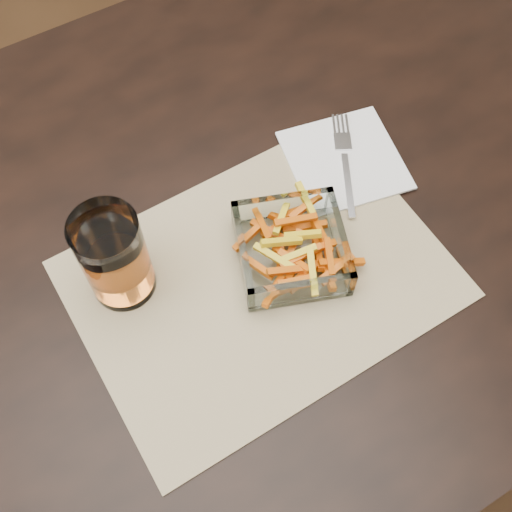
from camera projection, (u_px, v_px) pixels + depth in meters
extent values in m
plane|color=#331E0F|center=(201.00, 408.00, 1.48)|extent=(4.50, 4.50, 0.00)
cube|color=black|center=(159.00, 260.00, 0.84)|extent=(1.60, 0.90, 0.03)
cylinder|color=black|center=(387.00, 75.00, 1.49)|extent=(0.06, 0.06, 0.72)
cube|color=tan|center=(261.00, 279.00, 0.80)|extent=(0.46, 0.34, 0.00)
cube|color=white|center=(291.00, 257.00, 0.81)|extent=(0.17, 0.17, 0.01)
cube|color=white|center=(282.00, 207.00, 0.82)|extent=(0.12, 0.05, 0.05)
cube|color=white|center=(302.00, 292.00, 0.77)|extent=(0.12, 0.05, 0.05)
cube|color=white|center=(243.00, 256.00, 0.79)|extent=(0.05, 0.12, 0.05)
cube|color=white|center=(339.00, 241.00, 0.80)|extent=(0.05, 0.12, 0.05)
cylinder|color=white|center=(114.00, 257.00, 0.74)|extent=(0.08, 0.08, 0.14)
cylinder|color=#AC5018|center=(117.00, 263.00, 0.75)|extent=(0.07, 0.07, 0.09)
cube|color=white|center=(344.00, 160.00, 0.89)|extent=(0.18, 0.18, 0.00)
cube|color=silver|center=(348.00, 185.00, 0.86)|extent=(0.06, 0.10, 0.00)
cube|color=silver|center=(343.00, 141.00, 0.90)|extent=(0.03, 0.04, 0.00)
cube|color=silver|center=(334.00, 124.00, 0.91)|extent=(0.02, 0.03, 0.00)
cube|color=silver|center=(338.00, 124.00, 0.91)|extent=(0.02, 0.03, 0.00)
cube|color=silver|center=(343.00, 124.00, 0.91)|extent=(0.02, 0.03, 0.00)
cube|color=silver|center=(347.00, 124.00, 0.91)|extent=(0.02, 0.03, 0.00)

